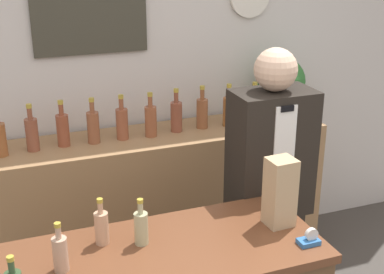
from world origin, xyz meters
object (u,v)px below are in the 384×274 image
Objects in this scene: shopkeeper at (268,200)px; potted_plant at (281,84)px; tape_dispenser at (309,239)px; paper_bag at (280,192)px.

potted_plant is (0.49, 0.77, 0.40)m from shopkeeper.
potted_plant reaches higher than tape_dispenser.
shopkeeper is at bearing -122.28° from potted_plant.
paper_bag is at bearing 101.75° from tape_dispenser.
potted_plant is 1.29× the size of paper_bag.
potted_plant reaches higher than paper_bag.
shopkeeper is at bearing 66.96° from paper_bag.
potted_plant is at bearing 57.72° from shopkeeper.
shopkeeper is 5.16× the size of paper_bag.
paper_bag is 0.24m from tape_dispenser.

